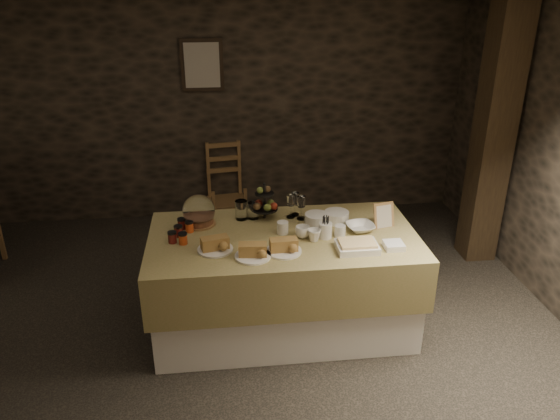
{
  "coord_description": "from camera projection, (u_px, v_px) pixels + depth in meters",
  "views": [
    {
      "loc": [
        -0.01,
        -3.52,
        2.71
      ],
      "look_at": [
        0.42,
        0.2,
        1.03
      ],
      "focal_mm": 35.0,
      "sensor_mm": 36.0,
      "label": 1
    }
  ],
  "objects": [
    {
      "name": "ground_plane",
      "position": [
        230.0,
        342.0,
        4.3
      ],
      "size": [
        5.5,
        5.0,
        0.01
      ],
      "primitive_type": "cube",
      "color": "black",
      "rests_on": "ground"
    },
    {
      "name": "room_shell",
      "position": [
        221.0,
        153.0,
        3.66
      ],
      "size": [
        5.52,
        5.02,
        2.6
      ],
      "color": "black",
      "rests_on": "ground"
    },
    {
      "name": "buffet_table",
      "position": [
        283.0,
        274.0,
        4.33
      ],
      "size": [
        2.07,
        1.1,
        0.82
      ],
      "color": "white",
      "rests_on": "ground_plane"
    },
    {
      "name": "chair",
      "position": [
        227.0,
        186.0,
        6.27
      ],
      "size": [
        0.47,
        0.45,
        0.7
      ],
      "rotation": [
        0.0,
        0.0,
        0.13
      ],
      "color": "olive",
      "rests_on": "ground_plane"
    },
    {
      "name": "timber_column",
      "position": [
        494.0,
        131.0,
        5.09
      ],
      "size": [
        0.3,
        0.3,
        2.6
      ],
      "primitive_type": "cube",
      "color": "black",
      "rests_on": "ground_plane"
    },
    {
      "name": "framed_picture",
      "position": [
        202.0,
        65.0,
        5.8
      ],
      "size": [
        0.45,
        0.04,
        0.55
      ],
      "color": "black",
      "rests_on": "room_shell"
    },
    {
      "name": "plate_stack_a",
      "position": [
        317.0,
        220.0,
        4.33
      ],
      "size": [
        0.19,
        0.19,
        0.1
      ],
      "primitive_type": "cylinder",
      "color": "white",
      "rests_on": "buffet_table"
    },
    {
      "name": "plate_stack_b",
      "position": [
        336.0,
        217.0,
        4.41
      ],
      "size": [
        0.2,
        0.2,
        0.08
      ],
      "primitive_type": "cylinder",
      "color": "white",
      "rests_on": "buffet_table"
    },
    {
      "name": "cutlery_holder",
      "position": [
        325.0,
        230.0,
        4.14
      ],
      "size": [
        0.1,
        0.1,
        0.12
      ],
      "primitive_type": "cylinder",
      "color": "white",
      "rests_on": "buffet_table"
    },
    {
      "name": "cup_a",
      "position": [
        303.0,
        232.0,
        4.15
      ],
      "size": [
        0.12,
        0.12,
        0.09
      ],
      "primitive_type": "imported",
      "rotation": [
        0.0,
        0.0,
        0.02
      ],
      "color": "white",
      "rests_on": "buffet_table"
    },
    {
      "name": "cup_b",
      "position": [
        314.0,
        235.0,
        4.09
      ],
      "size": [
        0.11,
        0.11,
        0.09
      ],
      "primitive_type": "imported",
      "rotation": [
        0.0,
        0.0,
        -0.16
      ],
      "color": "white",
      "rests_on": "buffet_table"
    },
    {
      "name": "mug_c",
      "position": [
        283.0,
        228.0,
        4.21
      ],
      "size": [
        0.09,
        0.09,
        0.09
      ],
      "primitive_type": "cylinder",
      "color": "white",
      "rests_on": "buffet_table"
    },
    {
      "name": "mug_d",
      "position": [
        340.0,
        231.0,
        4.16
      ],
      "size": [
        0.08,
        0.08,
        0.09
      ],
      "primitive_type": "cylinder",
      "color": "white",
      "rests_on": "buffet_table"
    },
    {
      "name": "bowl",
      "position": [
        360.0,
        227.0,
        4.26
      ],
      "size": [
        0.24,
        0.24,
        0.05
      ],
      "primitive_type": "imported",
      "rotation": [
        0.0,
        0.0,
        0.13
      ],
      "color": "white",
      "rests_on": "buffet_table"
    },
    {
      "name": "cake_dome",
      "position": [
        199.0,
        212.0,
        4.33
      ],
      "size": [
        0.26,
        0.26,
        0.26
      ],
      "color": "olive",
      "rests_on": "buffet_table"
    },
    {
      "name": "fruit_stand",
      "position": [
        265.0,
        204.0,
        4.43
      ],
      "size": [
        0.22,
        0.22,
        0.31
      ],
      "rotation": [
        0.0,
        0.0,
        -0.04
      ],
      "color": "black",
      "rests_on": "buffet_table"
    },
    {
      "name": "bread_platter_left",
      "position": [
        215.0,
        245.0,
        3.96
      ],
      "size": [
        0.26,
        0.26,
        0.11
      ],
      "color": "white",
      "rests_on": "buffet_table"
    },
    {
      "name": "bread_platter_center",
      "position": [
        253.0,
        252.0,
        3.87
      ],
      "size": [
        0.26,
        0.26,
        0.11
      ],
      "color": "white",
      "rests_on": "buffet_table"
    },
    {
      "name": "bread_platter_right",
      "position": [
        284.0,
        247.0,
        3.93
      ],
      "size": [
        0.26,
        0.26,
        0.11
      ],
      "color": "white",
      "rests_on": "buffet_table"
    },
    {
      "name": "jam_jars",
      "position": [
        181.0,
        232.0,
        4.16
      ],
      "size": [
        0.18,
        0.32,
        0.07
      ],
      "color": "maroon",
      "rests_on": "buffet_table"
    },
    {
      "name": "tart_dish",
      "position": [
        357.0,
        246.0,
        3.96
      ],
      "size": [
        0.3,
        0.22,
        0.07
      ],
      "color": "white",
      "rests_on": "buffet_table"
    },
    {
      "name": "square_dish",
      "position": [
        394.0,
        245.0,
        3.99
      ],
      "size": [
        0.14,
        0.14,
        0.04
      ],
      "primitive_type": "cube",
      "color": "white",
      "rests_on": "buffet_table"
    },
    {
      "name": "menu_frame",
      "position": [
        384.0,
        216.0,
        4.3
      ],
      "size": [
        0.18,
        0.1,
        0.22
      ],
      "primitive_type": "cube",
      "rotation": [
        -0.24,
        0.0,
        0.22
      ],
      "color": "olive",
      "rests_on": "buffet_table"
    },
    {
      "name": "storage_jar_a",
      "position": [
        241.0,
        210.0,
        4.43
      ],
      "size": [
        0.1,
        0.1,
        0.16
      ],
      "primitive_type": "cylinder",
      "color": "white",
      "rests_on": "buffet_table"
    },
    {
      "name": "storage_jar_b",
      "position": [
        253.0,
        210.0,
        4.45
      ],
      "size": [
        0.09,
        0.09,
        0.14
      ],
      "primitive_type": "cylinder",
      "color": "white",
      "rests_on": "buffet_table"
    }
  ]
}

